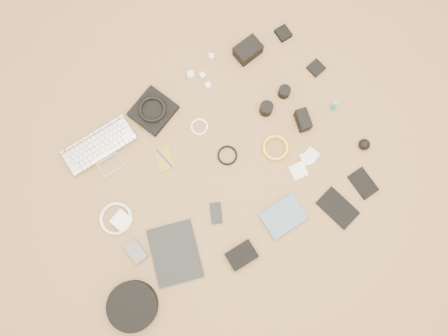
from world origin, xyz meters
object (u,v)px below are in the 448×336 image
headphone_case (133,306)px  laptop (105,154)px  phone (216,213)px  paperback (292,230)px  tablet (175,253)px  dslr_camera (248,50)px

headphone_case → laptop: bearing=75.6°
phone → paperback: (0.28, -0.24, 0.01)m
laptop → headphone_case: (-0.18, -0.71, 0.02)m
tablet → headphone_case: (-0.27, -0.12, 0.03)m
headphone_case → paperback: (0.82, -0.04, -0.02)m
headphone_case → paperback: bearing=-2.7°
headphone_case → tablet: bearing=24.0°
dslr_camera → phone: size_ratio=1.28×
phone → tablet: bearing=-141.5°
laptop → paperback: size_ratio=1.83×
tablet → phone: size_ratio=2.71×
laptop → paperback: bearing=-54.8°
dslr_camera → tablet: dslr_camera is taller
tablet → phone: bearing=29.7°
tablet → phone: 0.27m
laptop → dslr_camera: (0.87, 0.14, 0.02)m
laptop → phone: size_ratio=3.47×
laptop → dslr_camera: size_ratio=2.72×
tablet → paperback: paperback is taller
dslr_camera → paperback: bearing=-115.7°
paperback → laptop: bearing=35.4°
laptop → headphone_case: bearing=-109.5°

